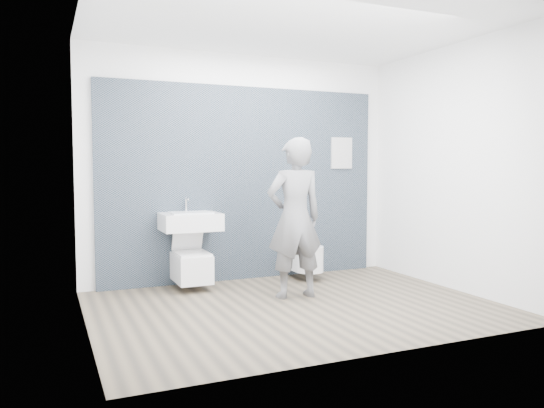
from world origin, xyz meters
name	(u,v)px	position (x,y,z in m)	size (l,w,h in m)	color
ground	(295,306)	(0.00, 0.00, 0.00)	(4.00, 4.00, 0.00)	brown
room_shell	(296,133)	(0.00, 0.00, 1.74)	(4.00, 4.00, 4.00)	white
tile_wall	(245,278)	(0.00, 1.47, 0.00)	(3.60, 0.06, 2.40)	black
washbasin	(190,221)	(-0.77, 1.19, 0.79)	(0.66, 0.50, 0.50)	white
toilet_square	(191,265)	(-0.77, 1.17, 0.27)	(0.38, 0.55, 0.71)	white
toilet_rounded	(305,258)	(0.69, 1.14, 0.27)	(0.35, 0.59, 0.32)	white
info_placard	(340,270)	(1.37, 1.43, 0.00)	(0.31, 0.03, 0.41)	white
visitor	(295,218)	(0.16, 0.35, 0.86)	(0.63, 0.41, 1.72)	slate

